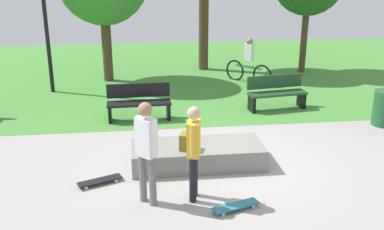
{
  "coord_description": "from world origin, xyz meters",
  "views": [
    {
      "loc": [
        -1.6,
        -8.06,
        3.82
      ],
      "look_at": [
        -0.52,
        0.8,
        0.73
      ],
      "focal_mm": 41.47,
      "sensor_mm": 36.0,
      "label": 1
    }
  ],
  "objects_px": {
    "skater_watching": "(194,147)",
    "park_bench_near_path": "(276,92)",
    "cyclist_on_bicycle": "(249,64)",
    "skateboard_spare": "(100,181)",
    "skateboard_by_ledge": "(236,206)",
    "lamp_post": "(45,14)",
    "park_bench_far_left": "(139,101)",
    "concrete_ledge": "(198,155)",
    "skater_performing_trick": "(146,146)",
    "backpack_on_ledge": "(186,142)"
  },
  "relations": [
    {
      "from": "skater_watching",
      "to": "park_bench_near_path",
      "type": "xyz_separation_m",
      "value": [
        2.85,
        4.58,
        -0.47
      ]
    },
    {
      "from": "cyclist_on_bicycle",
      "to": "skateboard_spare",
      "type": "bearing_deg",
      "value": -123.35
    },
    {
      "from": "skateboard_by_ledge",
      "to": "park_bench_near_path",
      "type": "bearing_deg",
      "value": 66.31
    },
    {
      "from": "skateboard_spare",
      "to": "lamp_post",
      "type": "relative_size",
      "value": 0.21
    },
    {
      "from": "skateboard_spare",
      "to": "park_bench_near_path",
      "type": "relative_size",
      "value": 0.49
    },
    {
      "from": "skateboard_by_ledge",
      "to": "park_bench_far_left",
      "type": "xyz_separation_m",
      "value": [
        -1.51,
        4.6,
        0.42
      ]
    },
    {
      "from": "concrete_ledge",
      "to": "park_bench_far_left",
      "type": "distance_m",
      "value": 3.07
    },
    {
      "from": "skater_performing_trick",
      "to": "skateboard_by_ledge",
      "type": "relative_size",
      "value": 2.14
    },
    {
      "from": "park_bench_far_left",
      "to": "concrete_ledge",
      "type": "bearing_deg",
      "value": -68.51
    },
    {
      "from": "park_bench_near_path",
      "to": "lamp_post",
      "type": "xyz_separation_m",
      "value": [
        -6.36,
        2.46,
        1.9
      ]
    },
    {
      "from": "skater_performing_trick",
      "to": "cyclist_on_bicycle",
      "type": "height_order",
      "value": "skater_performing_trick"
    },
    {
      "from": "concrete_ledge",
      "to": "lamp_post",
      "type": "bearing_deg",
      "value": 123.29
    },
    {
      "from": "concrete_ledge",
      "to": "skateboard_by_ledge",
      "type": "relative_size",
      "value": 3.14
    },
    {
      "from": "skateboard_by_ledge",
      "to": "skater_watching",
      "type": "bearing_deg",
      "value": 145.15
    },
    {
      "from": "backpack_on_ledge",
      "to": "skateboard_spare",
      "type": "height_order",
      "value": "backpack_on_ledge"
    },
    {
      "from": "skateboard_spare",
      "to": "park_bench_near_path",
      "type": "height_order",
      "value": "park_bench_near_path"
    },
    {
      "from": "skater_performing_trick",
      "to": "lamp_post",
      "type": "distance_m",
      "value": 7.73
    },
    {
      "from": "lamp_post",
      "to": "park_bench_near_path",
      "type": "bearing_deg",
      "value": -21.12
    },
    {
      "from": "concrete_ledge",
      "to": "lamp_post",
      "type": "distance_m",
      "value": 7.19
    },
    {
      "from": "skateboard_spare",
      "to": "park_bench_near_path",
      "type": "xyz_separation_m",
      "value": [
        4.47,
        3.86,
        0.42
      ]
    },
    {
      "from": "park_bench_near_path",
      "to": "cyclist_on_bicycle",
      "type": "xyz_separation_m",
      "value": [
        -0.09,
        2.8,
        0.15
      ]
    },
    {
      "from": "lamp_post",
      "to": "skateboard_by_ledge",
      "type": "bearing_deg",
      "value": -60.96
    },
    {
      "from": "skateboard_by_ledge",
      "to": "cyclist_on_bicycle",
      "type": "bearing_deg",
      "value": 74.86
    },
    {
      "from": "skateboard_by_ledge",
      "to": "cyclist_on_bicycle",
      "type": "relative_size",
      "value": 0.54
    },
    {
      "from": "skater_performing_trick",
      "to": "skateboard_spare",
      "type": "bearing_deg",
      "value": 137.96
    },
    {
      "from": "park_bench_far_left",
      "to": "cyclist_on_bicycle",
      "type": "xyz_separation_m",
      "value": [
        3.63,
        3.23,
        0.15
      ]
    },
    {
      "from": "backpack_on_ledge",
      "to": "skateboard_by_ledge",
      "type": "bearing_deg",
      "value": -136.85
    },
    {
      "from": "concrete_ledge",
      "to": "cyclist_on_bicycle",
      "type": "bearing_deg",
      "value": 67.52
    },
    {
      "from": "backpack_on_ledge",
      "to": "lamp_post",
      "type": "distance_m",
      "value": 7.12
    },
    {
      "from": "lamp_post",
      "to": "concrete_ledge",
      "type": "bearing_deg",
      "value": -56.71
    },
    {
      "from": "skateboard_spare",
      "to": "concrete_ledge",
      "type": "bearing_deg",
      "value": 17.49
    },
    {
      "from": "skateboard_by_ledge",
      "to": "park_bench_far_left",
      "type": "relative_size",
      "value": 0.51
    },
    {
      "from": "skateboard_by_ledge",
      "to": "park_bench_far_left",
      "type": "height_order",
      "value": "park_bench_far_left"
    },
    {
      "from": "park_bench_far_left",
      "to": "lamp_post",
      "type": "relative_size",
      "value": 0.42
    },
    {
      "from": "lamp_post",
      "to": "cyclist_on_bicycle",
      "type": "relative_size",
      "value": 2.55
    },
    {
      "from": "skater_watching",
      "to": "park_bench_near_path",
      "type": "relative_size",
      "value": 0.99
    },
    {
      "from": "backpack_on_ledge",
      "to": "park_bench_far_left",
      "type": "relative_size",
      "value": 0.2
    },
    {
      "from": "skater_performing_trick",
      "to": "lamp_post",
      "type": "xyz_separation_m",
      "value": [
        -2.75,
        7.09,
        1.35
      ]
    },
    {
      "from": "backpack_on_ledge",
      "to": "cyclist_on_bicycle",
      "type": "bearing_deg",
      "value": -3.04
    },
    {
      "from": "concrete_ledge",
      "to": "skater_watching",
      "type": "bearing_deg",
      "value": -100.63
    },
    {
      "from": "skater_performing_trick",
      "to": "park_bench_far_left",
      "type": "bearing_deg",
      "value": 91.42
    },
    {
      "from": "cyclist_on_bicycle",
      "to": "backpack_on_ledge",
      "type": "bearing_deg",
      "value": -113.82
    },
    {
      "from": "lamp_post",
      "to": "skater_watching",
      "type": "bearing_deg",
      "value": -63.45
    },
    {
      "from": "skater_performing_trick",
      "to": "park_bench_far_left",
      "type": "distance_m",
      "value": 4.24
    },
    {
      "from": "skater_watching",
      "to": "skateboard_spare",
      "type": "distance_m",
      "value": 1.99
    },
    {
      "from": "backpack_on_ledge",
      "to": "skateboard_spare",
      "type": "xyz_separation_m",
      "value": [
        -1.62,
        -0.4,
        -0.52
      ]
    },
    {
      "from": "skater_watching",
      "to": "park_bench_near_path",
      "type": "bearing_deg",
      "value": 58.16
    },
    {
      "from": "backpack_on_ledge",
      "to": "skateboard_spare",
      "type": "distance_m",
      "value": 1.75
    },
    {
      "from": "backpack_on_ledge",
      "to": "park_bench_near_path",
      "type": "xyz_separation_m",
      "value": [
        2.85,
        3.46,
        -0.1
      ]
    },
    {
      "from": "park_bench_far_left",
      "to": "cyclist_on_bicycle",
      "type": "distance_m",
      "value": 4.86
    }
  ]
}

